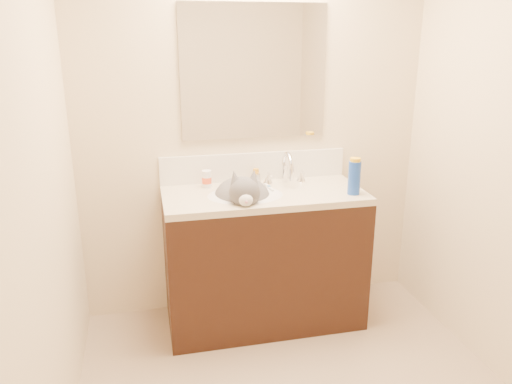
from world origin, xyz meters
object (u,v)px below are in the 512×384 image
basin (245,206)px  faucet (287,171)px  silver_jar (256,179)px  pill_bottle (207,179)px  spray_can (354,178)px  vanity_cabinet (264,261)px  amber_bottle (256,176)px  cat (243,197)px

basin → faucet: bearing=29.1°
silver_jar → pill_bottle: bearing=-179.2°
basin → faucet: (0.30, 0.17, 0.16)m
faucet → spray_can: 0.44m
vanity_cabinet → amber_bottle: amber_bottle is taller
silver_jar → basin: bearing=-118.3°
vanity_cabinet → spray_can: spray_can is taller
basin → spray_can: bearing=-11.1°
basin → spray_can: spray_can is taller
faucet → amber_bottle: 0.20m
silver_jar → amber_bottle: (0.00, 0.02, 0.01)m
faucet → spray_can: size_ratio=1.42×
cat → spray_can: spray_can is taller
amber_bottle → spray_can: spray_can is taller
vanity_cabinet → faucet: size_ratio=4.29×
vanity_cabinet → pill_bottle: size_ratio=11.38×
amber_bottle → cat: bearing=-119.5°
cat → spray_can: (0.64, -0.13, 0.11)m
cat → silver_jar: 0.25m
cat → spray_can: bearing=-4.7°
vanity_cabinet → amber_bottle: (-0.00, 0.20, 0.50)m
vanity_cabinet → spray_can: bearing=-16.8°
faucet → amber_bottle: faucet is taller
amber_bottle → basin: bearing=-116.7°
basin → cat: size_ratio=0.93×
basin → faucet: 0.38m
basin → spray_can: size_ratio=2.28×
basin → amber_bottle: (0.12, 0.23, 0.12)m
basin → silver_jar: 0.26m
cat → amber_bottle: cat is taller
vanity_cabinet → silver_jar: silver_jar is taller
spray_can → amber_bottle: bearing=145.0°
faucet → cat: bearing=-152.3°
pill_bottle → spray_can: bearing=-21.7°
vanity_cabinet → spray_can: (0.51, -0.15, 0.55)m
pill_bottle → silver_jar: (0.31, 0.00, -0.02)m
cat → silver_jar: cat is taller
faucet → silver_jar: bearing=166.9°
pill_bottle → vanity_cabinet: bearing=-28.9°
pill_bottle → spray_can: spray_can is taller
vanity_cabinet → pill_bottle: 0.62m
pill_bottle → silver_jar: size_ratio=1.68×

